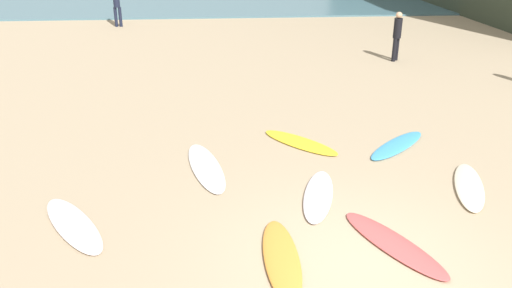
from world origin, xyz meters
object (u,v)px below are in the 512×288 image
object	(u,v)px
surfboard_2	(397,145)
surfboard_1	(300,142)
surfboard_0	(469,186)
surfboard_3	(73,225)
beachgoer_mid	(397,34)
surfboard_4	(394,244)
surfboard_6	(318,195)
surfboard_7	(282,258)
beachgoer_near	(117,4)
surfboard_5	(206,167)

from	to	relation	value
surfboard_2	surfboard_1	bearing A→B (deg)	-142.21
surfboard_0	surfboard_1	world-z (taller)	surfboard_0
surfboard_3	beachgoer_mid	bearing A→B (deg)	-163.63
surfboard_4	surfboard_0	bearing A→B (deg)	13.33
surfboard_1	surfboard_3	bearing A→B (deg)	-7.28
surfboard_6	beachgoer_mid	distance (m)	10.45
surfboard_0	surfboard_3	bearing A→B (deg)	25.45
surfboard_4	surfboard_7	bearing A→B (deg)	160.53
surfboard_6	surfboard_2	bearing A→B (deg)	59.44
surfboard_2	surfboard_4	bearing A→B (deg)	-62.02
surfboard_3	beachgoer_near	xyz separation A→B (m)	(-1.94, 16.69, 0.98)
surfboard_0	surfboard_7	distance (m)	4.44
beachgoer_near	surfboard_5	bearing A→B (deg)	-75.56
surfboard_5	beachgoer_mid	bearing A→B (deg)	-141.78
surfboard_1	beachgoer_mid	distance (m)	8.25
surfboard_1	surfboard_6	bearing A→B (deg)	46.13
surfboard_5	surfboard_7	world-z (taller)	surfboard_7
surfboard_4	beachgoer_near	distance (m)	19.08
surfboard_1	surfboard_0	bearing A→B (deg)	98.26
surfboard_4	surfboard_7	size ratio (longest dim) A/B	1.04
surfboard_0	beachgoer_near	distance (m)	18.37
surfboard_0	surfboard_3	size ratio (longest dim) A/B	0.93
surfboard_3	surfboard_5	xyz separation A→B (m)	(2.24, 2.10, -0.01)
surfboard_1	surfboard_4	xyz separation A→B (m)	(0.95, -4.15, 0.00)
surfboard_1	beachgoer_near	xyz separation A→B (m)	(-6.34, 13.45, 0.99)
surfboard_4	surfboard_5	xyz separation A→B (m)	(-3.10, 3.01, -0.00)
surfboard_3	surfboard_5	bearing A→B (deg)	-169.93
surfboard_2	surfboard_3	world-z (taller)	surfboard_3
surfboard_2	surfboard_3	size ratio (longest dim) A/B	0.97
surfboard_0	surfboard_3	xyz separation A→B (m)	(-7.39, -0.89, -0.01)
surfboard_2	surfboard_7	world-z (taller)	surfboard_7
surfboard_4	beachgoer_near	world-z (taller)	beachgoer_near
surfboard_2	surfboard_6	world-z (taller)	surfboard_6
surfboard_4	beachgoer_mid	world-z (taller)	beachgoer_mid
surfboard_1	surfboard_6	xyz separation A→B (m)	(-0.01, -2.51, 0.01)
surfboard_3	surfboard_4	distance (m)	5.42
surfboard_1	surfboard_4	world-z (taller)	surfboard_4
surfboard_1	surfboard_2	size ratio (longest dim) A/B	0.98
surfboard_6	beachgoer_near	size ratio (longest dim) A/B	1.13
surfboard_0	surfboard_6	distance (m)	3.01
surfboard_0	surfboard_6	size ratio (longest dim) A/B	1.00
surfboard_2	surfboard_0	bearing A→B (deg)	-22.53
beachgoer_mid	surfboard_7	bearing A→B (deg)	16.48
surfboard_6	surfboard_7	xyz separation A→B (m)	(-0.91, -1.93, 0.00)
surfboard_5	beachgoer_mid	xyz separation A→B (m)	(6.50, 8.09, 0.92)
surfboard_0	surfboard_1	distance (m)	3.80
surfboard_5	beachgoer_near	distance (m)	15.21
surfboard_5	beachgoer_mid	size ratio (longest dim) A/B	1.42
surfboard_4	beachgoer_mid	distance (m)	11.65
surfboard_3	beachgoer_mid	distance (m)	13.45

